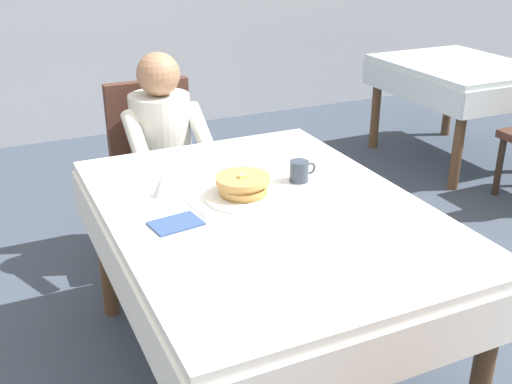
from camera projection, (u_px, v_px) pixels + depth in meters
The scene contains 13 objects.
ground_plane at pixel (264, 370), 2.54m from camera, with size 14.00×14.00×0.00m, color #3D4756.
dining_table_main at pixel (265, 229), 2.27m from camera, with size 1.12×1.52×0.74m.
chair_diner at pixel (156, 160), 3.26m from camera, with size 0.44×0.45×0.93m.
diner_person at pixel (164, 144), 3.08m from camera, with size 0.40×0.43×1.12m.
plate_breakfast at pixel (242, 196), 2.30m from camera, with size 0.28×0.28×0.02m, color white.
breakfast_stack at pixel (242, 185), 2.29m from camera, with size 0.20×0.20×0.08m.
cup_coffee at pixel (300, 171), 2.44m from camera, with size 0.11×0.08×0.08m.
syrup_pitcher at pixel (162, 187), 2.31m from camera, with size 0.08×0.08×0.07m.
fork_left_of_plate at pixel (196, 209), 2.22m from camera, with size 0.18×0.01×0.01m, color silver.
knife_right_of_plate at pixel (290, 191), 2.36m from camera, with size 0.20×0.01×0.01m, color silver.
spoon_near_edge at pixel (277, 237), 2.02m from camera, with size 0.15×0.01×0.01m, color silver.
napkin_folded at pixel (176, 224), 2.10m from camera, with size 0.17×0.12×0.01m, color #334C7F.
background_table_far at pixel (459, 79), 4.53m from camera, with size 0.92×1.12×0.74m.
Camera 1 is at (-0.88, -1.82, 1.69)m, focal length 43.47 mm.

